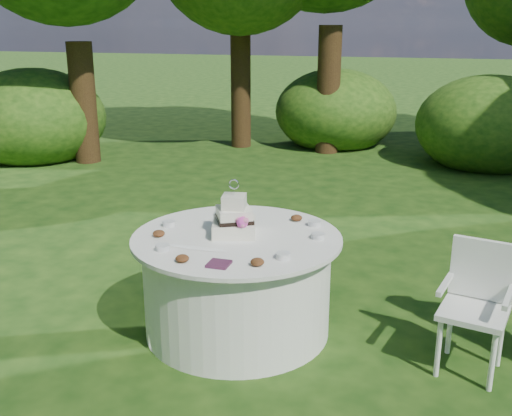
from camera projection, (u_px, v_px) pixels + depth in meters
The scene contains 8 objects.
ground at pixel (238, 329), 4.65m from camera, with size 80.00×80.00×0.00m, color #14340E.
napkins at pixel (219, 264), 3.88m from camera, with size 0.14×0.14×0.02m, color #4B203C.
feather_plume at pixel (195, 248), 4.17m from camera, with size 0.48×0.07×0.01m, color white.
table at pixel (237, 283), 4.54m from camera, with size 1.56×1.56×0.77m.
cake at pixel (234, 220), 4.43m from camera, with size 0.39×0.39×0.43m.
chair at pixel (477, 297), 4.01m from camera, with size 0.51×0.50×0.89m.
votives at pixel (244, 232), 4.44m from camera, with size 1.26×0.95×0.04m.
petal_cups at pixel (225, 241), 4.24m from camera, with size 0.97×1.15×0.05m.
Camera 1 is at (1.38, -3.93, 2.27)m, focal length 42.00 mm.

